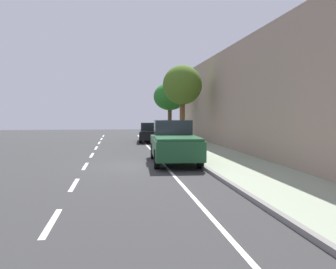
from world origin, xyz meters
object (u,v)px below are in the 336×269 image
object	(u,v)px
parked_pickup_green_second	(174,143)
street_tree_near_cyclist	(182,86)
bicycle_at_curb	(171,146)
cyclist_with_backpack	(176,135)
street_tree_mid_block	(170,97)
parked_sedan_black_mid	(151,132)

from	to	relation	value
parked_pickup_green_second	street_tree_near_cyclist	size ratio (longest dim) A/B	0.99
bicycle_at_curb	cyclist_with_backpack	world-z (taller)	cyclist_with_backpack
street_tree_near_cyclist	parked_pickup_green_second	bearing A→B (deg)	-102.00
street_tree_near_cyclist	street_tree_mid_block	xyz separation A→B (m)	(-0.00, 6.40, -0.53)
parked_pickup_green_second	street_tree_near_cyclist	xyz separation A→B (m)	(1.93, 9.09, 3.27)
bicycle_at_curb	cyclist_with_backpack	bearing A→B (deg)	-64.50
street_tree_mid_block	bicycle_at_curb	bearing A→B (deg)	-97.51
parked_sedan_black_mid	cyclist_with_backpack	size ratio (longest dim) A/B	2.66
cyclist_with_backpack	parked_pickup_green_second	bearing A→B (deg)	-99.97
street_tree_mid_block	street_tree_near_cyclist	bearing A→B (deg)	-90.00
cyclist_with_backpack	street_tree_mid_block	distance (m)	11.92
cyclist_with_backpack	street_tree_mid_block	size ratio (longest dim) A/B	0.36
cyclist_with_backpack	parked_sedan_black_mid	bearing A→B (deg)	94.56
bicycle_at_curb	street_tree_near_cyclist	bearing A→B (deg)	72.71
parked_sedan_black_mid	bicycle_at_curb	xyz separation A→B (m)	(0.45, -8.01, -0.36)
parked_sedan_black_mid	street_tree_near_cyclist	world-z (taller)	street_tree_near_cyclist
parked_pickup_green_second	cyclist_with_backpack	xyz separation A→B (m)	(0.69, 3.93, 0.13)
parked_sedan_black_mid	street_tree_mid_block	xyz separation A→B (m)	(1.92, 3.09, 2.89)
bicycle_at_curb	parked_pickup_green_second	bearing A→B (deg)	-96.09
parked_sedan_black_mid	street_tree_near_cyclist	distance (m)	5.13
parked_pickup_green_second	bicycle_at_curb	world-z (taller)	parked_pickup_green_second
bicycle_at_curb	street_tree_near_cyclist	distance (m)	6.21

